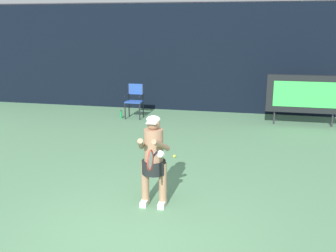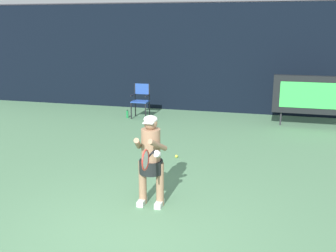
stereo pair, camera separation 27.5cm
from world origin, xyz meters
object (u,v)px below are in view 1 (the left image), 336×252
object	(u,v)px
tennis_racket	(151,160)
tennis_ball_loose	(174,156)
scoreboard	(305,94)
umpire_chair	(135,99)
water_bottle	(121,115)
tennis_player	(154,157)

from	to	relation	value
tennis_racket	tennis_ball_loose	world-z (taller)	tennis_racket
scoreboard	umpire_chair	world-z (taller)	scoreboard
umpire_chair	water_bottle	xyz separation A→B (m)	(-0.41, -0.18, -0.50)
scoreboard	umpire_chair	distance (m)	5.18
tennis_racket	tennis_ball_loose	size ratio (longest dim) A/B	8.85
tennis_player	tennis_ball_loose	bearing A→B (deg)	93.38
umpire_chair	water_bottle	distance (m)	0.67
water_bottle	tennis_player	world-z (taller)	tennis_player
umpire_chair	tennis_player	distance (m)	6.37
tennis_player	tennis_ball_loose	size ratio (longest dim) A/B	22.42
scoreboard	water_bottle	distance (m)	5.65
water_bottle	tennis_player	distance (m)	6.39
scoreboard	tennis_racket	bearing A→B (deg)	-113.15
scoreboard	tennis_player	distance (m)	6.79
umpire_chair	tennis_ball_loose	distance (m)	4.15
tennis_player	tennis_ball_loose	distance (m)	2.55
tennis_ball_loose	scoreboard	bearing A→B (deg)	49.44
tennis_racket	tennis_ball_loose	xyz separation A→B (m)	(-0.27, 3.06, -0.99)
water_bottle	tennis_racket	xyz separation A→B (m)	(2.70, -6.45, 0.90)
scoreboard	water_bottle	bearing A→B (deg)	-177.08
water_bottle	tennis_racket	distance (m)	7.05
scoreboard	tennis_player	world-z (taller)	tennis_player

